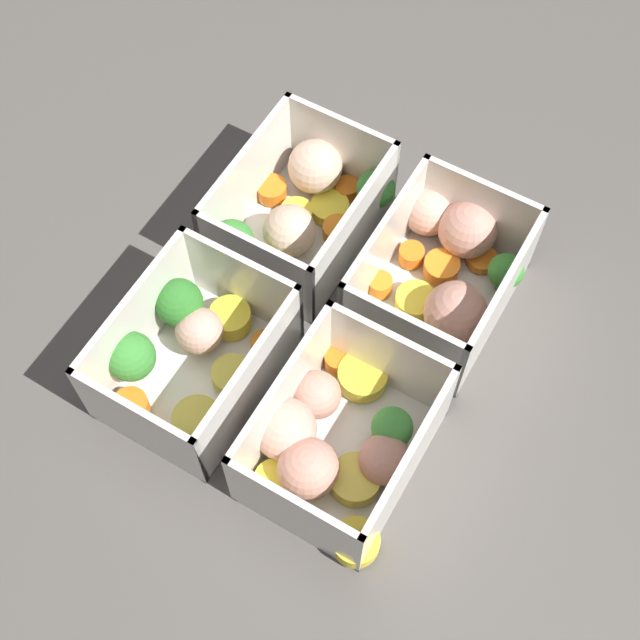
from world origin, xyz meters
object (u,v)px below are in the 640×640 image
at_px(container_near_left, 333,440).
at_px(container_near_right, 447,269).
at_px(container_far_left, 188,351).
at_px(container_far_right, 300,210).

xyz_separation_m(container_near_left, container_near_right, (0.17, -0.01, 0.00)).
bearing_deg(container_far_left, container_near_left, -92.70).
distance_m(container_near_right, container_far_right, 0.13).
distance_m(container_far_left, container_far_right, 0.16).
bearing_deg(container_far_right, container_far_left, 177.60).
bearing_deg(container_near_left, container_far_right, 37.56).
bearing_deg(container_near_right, container_far_left, 140.19).
height_order(container_near_right, container_far_left, same).
bearing_deg(container_far_left, container_near_right, -39.81).
bearing_deg(container_near_right, container_near_left, 177.79).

